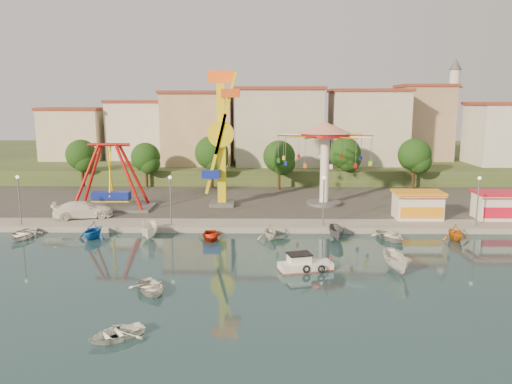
{
  "coord_description": "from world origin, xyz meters",
  "views": [
    {
      "loc": [
        1.74,
        -38.08,
        13.52
      ],
      "look_at": [
        0.94,
        14.0,
        4.0
      ],
      "focal_mm": 35.0,
      "sensor_mm": 36.0,
      "label": 1
    }
  ],
  "objects_px": {
    "kamikaze_tower": "(222,142)",
    "rowboat_a": "(150,287)",
    "skiff": "(397,262)",
    "wave_swinger": "(325,145)",
    "pirate_ship_ride": "(110,178)",
    "van": "(83,210)",
    "cabin_motorboat": "(304,265)"
  },
  "relations": [
    {
      "from": "kamikaze_tower",
      "to": "cabin_motorboat",
      "type": "height_order",
      "value": "kamikaze_tower"
    },
    {
      "from": "kamikaze_tower",
      "to": "rowboat_a",
      "type": "relative_size",
      "value": 4.59
    },
    {
      "from": "wave_swinger",
      "to": "rowboat_a",
      "type": "xyz_separation_m",
      "value": [
        -15.73,
        -28.13,
        -7.82
      ]
    },
    {
      "from": "skiff",
      "to": "van",
      "type": "distance_m",
      "value": 34.75
    },
    {
      "from": "rowboat_a",
      "to": "kamikaze_tower",
      "type": "bearing_deg",
      "value": 53.92
    },
    {
      "from": "cabin_motorboat",
      "to": "van",
      "type": "distance_m",
      "value": 28.24
    },
    {
      "from": "pirate_ship_ride",
      "to": "kamikaze_tower",
      "type": "height_order",
      "value": "kamikaze_tower"
    },
    {
      "from": "rowboat_a",
      "to": "pirate_ship_ride",
      "type": "bearing_deg",
      "value": 82.65
    },
    {
      "from": "wave_swinger",
      "to": "skiff",
      "type": "bearing_deg",
      "value": -82.36
    },
    {
      "from": "wave_swinger",
      "to": "van",
      "type": "bearing_deg",
      "value": -164.58
    },
    {
      "from": "cabin_motorboat",
      "to": "rowboat_a",
      "type": "height_order",
      "value": "cabin_motorboat"
    },
    {
      "from": "pirate_ship_ride",
      "to": "kamikaze_tower",
      "type": "xyz_separation_m",
      "value": [
        13.44,
        1.74,
        4.2
      ]
    },
    {
      "from": "kamikaze_tower",
      "to": "wave_swinger",
      "type": "xyz_separation_m",
      "value": [
        12.68,
        1.07,
        -0.4
      ]
    },
    {
      "from": "kamikaze_tower",
      "to": "rowboat_a",
      "type": "xyz_separation_m",
      "value": [
        -3.05,
        -27.06,
        -8.22
      ]
    },
    {
      "from": "pirate_ship_ride",
      "to": "wave_swinger",
      "type": "height_order",
      "value": "wave_swinger"
    },
    {
      "from": "pirate_ship_ride",
      "to": "skiff",
      "type": "bearing_deg",
      "value": -35.1
    },
    {
      "from": "wave_swinger",
      "to": "rowboat_a",
      "type": "relative_size",
      "value": 3.23
    },
    {
      "from": "pirate_ship_ride",
      "to": "rowboat_a",
      "type": "bearing_deg",
      "value": -67.71
    },
    {
      "from": "rowboat_a",
      "to": "skiff",
      "type": "height_order",
      "value": "skiff"
    },
    {
      "from": "skiff",
      "to": "rowboat_a",
      "type": "bearing_deg",
      "value": -172.52
    },
    {
      "from": "cabin_motorboat",
      "to": "van",
      "type": "height_order",
      "value": "van"
    },
    {
      "from": "pirate_ship_ride",
      "to": "wave_swinger",
      "type": "relative_size",
      "value": 0.86
    },
    {
      "from": "wave_swinger",
      "to": "cabin_motorboat",
      "type": "xyz_separation_m",
      "value": [
        -4.32,
        -23.22,
        -7.79
      ]
    },
    {
      "from": "kamikaze_tower",
      "to": "skiff",
      "type": "height_order",
      "value": "kamikaze_tower"
    },
    {
      "from": "wave_swinger",
      "to": "cabin_motorboat",
      "type": "bearing_deg",
      "value": -100.54
    },
    {
      "from": "wave_swinger",
      "to": "skiff",
      "type": "xyz_separation_m",
      "value": [
        3.13,
        -23.36,
        -7.41
      ]
    },
    {
      "from": "cabin_motorboat",
      "to": "skiff",
      "type": "distance_m",
      "value": 7.46
    },
    {
      "from": "skiff",
      "to": "cabin_motorboat",
      "type": "bearing_deg",
      "value": 172.18
    },
    {
      "from": "kamikaze_tower",
      "to": "van",
      "type": "bearing_deg",
      "value": -156.46
    },
    {
      "from": "wave_swinger",
      "to": "rowboat_a",
      "type": "distance_m",
      "value": 33.17
    },
    {
      "from": "rowboat_a",
      "to": "skiff",
      "type": "bearing_deg",
      "value": -15.45
    },
    {
      "from": "pirate_ship_ride",
      "to": "skiff",
      "type": "relative_size",
      "value": 2.45
    }
  ]
}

